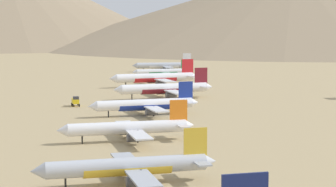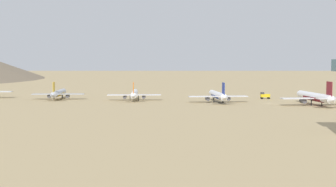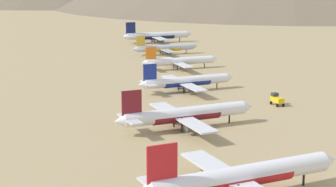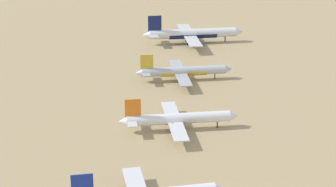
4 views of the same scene
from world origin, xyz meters
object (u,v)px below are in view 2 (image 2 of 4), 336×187
parked_jet_4 (218,95)px  service_truck (265,95)px  parked_jet_3 (315,97)px  parked_jet_6 (59,93)px  parked_jet_5 (134,94)px

parked_jet_4 → service_truck: size_ratio=7.20×
parked_jet_3 → parked_jet_6: size_ratio=1.19×
parked_jet_3 → service_truck: bearing=26.3°
parked_jet_3 → service_truck: (37.66, 18.63, -2.09)m
parked_jet_3 → parked_jet_4: bearing=72.5°
parked_jet_4 → service_truck: bearing=-51.5°
parked_jet_3 → service_truck: 42.07m
parked_jet_3 → parked_jet_5: (25.83, 93.01, -0.57)m
service_truck → parked_jet_5: bearing=99.0°
parked_jet_3 → parked_jet_4: size_ratio=1.12×
parked_jet_3 → service_truck: size_ratio=8.04×
service_truck → parked_jet_6: bearing=93.2°
parked_jet_5 → parked_jet_6: (5.19, 44.21, -0.09)m
parked_jet_4 → parked_jet_6: size_ratio=1.06×
parked_jet_4 → service_truck: parked_jet_4 is taller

